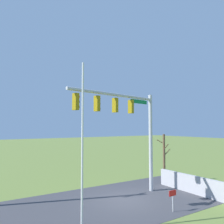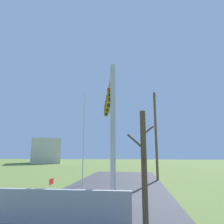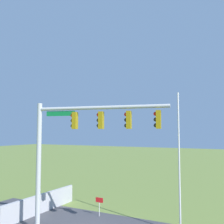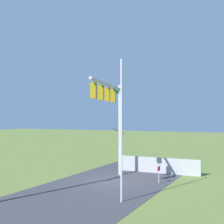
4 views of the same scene
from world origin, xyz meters
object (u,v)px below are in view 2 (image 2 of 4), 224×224
(open_sign, at_px, (51,184))
(utility_pole, at_px, (156,133))
(distant_building, at_px, (45,151))
(bare_tree, at_px, (144,169))
(signal_mast, at_px, (110,111))
(flagpole, at_px, (83,138))

(open_sign, bearing_deg, utility_pole, 144.56)
(open_sign, distance_m, distant_building, 49.22)
(bare_tree, height_order, open_sign, bare_tree)
(bare_tree, bearing_deg, distant_building, -152.16)
(open_sign, bearing_deg, signal_mast, 98.36)
(bare_tree, relative_size, distant_building, 0.38)
(flagpole, distance_m, bare_tree, 11.48)
(signal_mast, relative_size, open_sign, 6.24)
(flagpole, xyz_separation_m, utility_pole, (-4.49, 6.68, 0.82))
(utility_pole, height_order, distant_building, utility_pole)
(signal_mast, height_order, bare_tree, signal_mast)
(flagpole, height_order, distant_building, flagpole)
(signal_mast, distance_m, flagpole, 5.99)
(bare_tree, xyz_separation_m, distant_building, (-49.29, -26.03, 1.14))
(signal_mast, bearing_deg, open_sign, -81.64)
(flagpole, bearing_deg, distant_building, -151.48)
(open_sign, relative_size, distant_building, 0.11)
(signal_mast, height_order, distant_building, signal_mast)
(distant_building, bearing_deg, utility_pole, -169.98)
(flagpole, bearing_deg, signal_mast, 30.51)
(utility_pole, height_order, bare_tree, utility_pole)
(signal_mast, relative_size, flagpole, 0.96)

